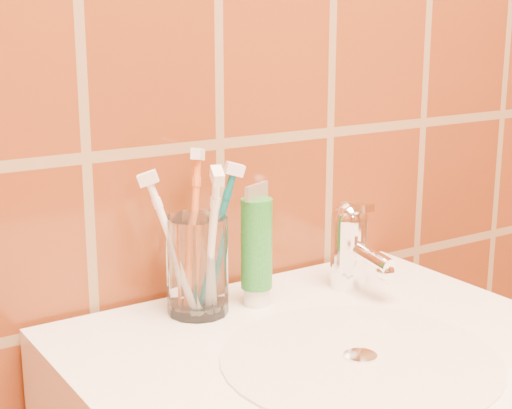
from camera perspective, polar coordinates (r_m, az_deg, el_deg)
glass_tumbler at (r=0.96m, az=-4.29°, el=-4.44°), size 0.08×0.08×0.12m
toothpaste_tube at (r=0.98m, az=0.04°, el=-3.26°), size 0.04×0.04×0.16m
faucet at (r=1.05m, az=6.92°, el=-2.72°), size 0.05×0.11×0.12m
toothbrush_0 at (r=0.97m, az=-4.53°, el=-1.91°), size 0.11×0.11×0.21m
toothbrush_1 at (r=0.96m, az=-3.00°, el=-2.45°), size 0.11×0.09×0.19m
toothbrush_2 at (r=0.91m, az=-3.27°, el=-3.00°), size 0.10×0.17×0.22m
toothbrush_3 at (r=0.94m, az=-6.02°, el=-3.03°), size 0.13×0.12×0.19m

